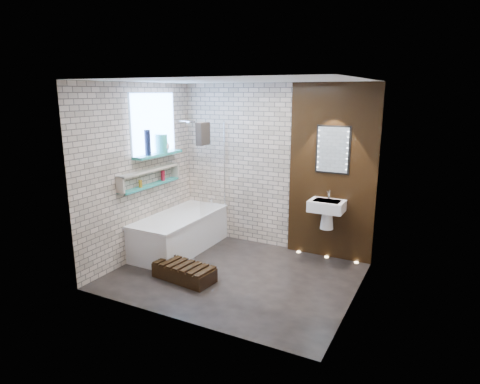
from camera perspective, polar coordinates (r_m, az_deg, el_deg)
The scene contains 15 objects.
ground at distance 5.81m, azimuth -0.69°, elevation -11.40°, with size 3.20×3.20×0.00m, color black.
room_shell at distance 5.39m, azimuth -0.73°, elevation 1.21°, with size 3.24×3.20×2.60m.
walnut_panel at distance 6.22m, azimuth 12.63°, elevation 2.56°, with size 1.30×0.06×2.60m, color black.
clerestory_window at distance 6.45m, azimuth -11.78°, elevation 8.40°, with size 0.18×1.00×0.94m.
display_niche at distance 6.37m, azimuth -12.33°, elevation 1.93°, with size 0.14×1.30×0.26m.
bathtub at distance 6.66m, azimuth -8.25°, elevation -5.50°, with size 0.79×1.74×0.70m.
bath_screen at distance 6.57m, azimuth -3.79°, elevation 3.28°, with size 0.01×0.78×1.40m, color white.
towel at distance 6.27m, azimuth -5.15°, elevation 8.01°, with size 0.10×0.26×0.34m, color black.
shower_head at distance 6.76m, azimuth -6.79°, elevation 9.66°, with size 0.18×0.18×0.02m, color silver.
washbasin at distance 6.15m, azimuth 11.91°, elevation -2.42°, with size 0.50×0.36×0.58m.
led_mirror at distance 6.12m, azimuth 12.71°, elevation 5.72°, with size 0.50×0.02×0.70m.
walnut_step at distance 5.70m, azimuth -7.73°, elevation -10.99°, with size 0.85×0.38×0.19m, color black.
niche_bottles at distance 6.48m, azimuth -11.58°, elevation 1.88°, with size 0.06×0.59×0.16m.
sill_vases at distance 6.46m, azimuth -11.01°, elevation 6.48°, with size 0.18×0.50×0.38m.
floor_uplights at distance 6.52m, azimuth 11.87°, elevation -8.77°, with size 0.96×0.06×0.01m.
Camera 1 is at (2.47, -4.64, 2.46)m, focal length 30.86 mm.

